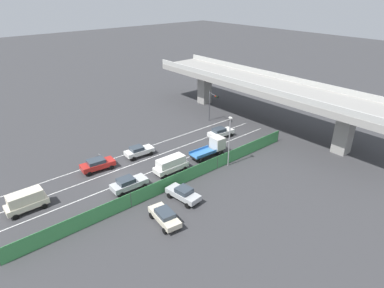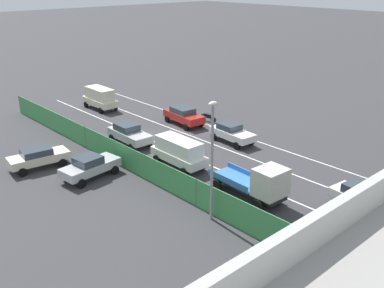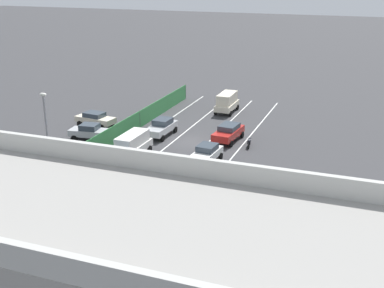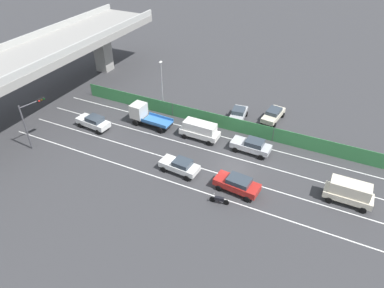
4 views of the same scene
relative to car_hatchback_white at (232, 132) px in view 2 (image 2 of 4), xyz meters
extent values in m
plane|color=#38383A|center=(3.24, -4.94, -0.89)|extent=(300.00, 300.00, 0.00)
cube|color=silver|center=(-1.80, -0.51, -0.89)|extent=(0.14, 44.85, 0.01)
cube|color=silver|center=(1.56, -0.51, -0.89)|extent=(0.14, 44.85, 0.01)
cube|color=silver|center=(4.92, -0.51, -0.89)|extent=(0.14, 44.85, 0.01)
cube|color=silver|center=(8.28, -0.51, -0.89)|extent=(0.14, 44.85, 0.01)
cube|color=#3D8E4C|center=(10.03, -0.51, 0.05)|extent=(0.06, 40.85, 1.88)
cylinder|color=#4C514C|center=(10.03, -20.94, 0.05)|extent=(0.10, 0.10, 1.88)
cylinder|color=#4C514C|center=(10.03, -7.32, 0.05)|extent=(0.10, 0.10, 1.88)
cylinder|color=#4C514C|center=(10.03, 6.30, 0.05)|extent=(0.10, 0.10, 1.88)
cube|color=silver|center=(0.01, 0.09, -0.10)|extent=(2.03, 4.36, 0.62)
cube|color=#333D47|center=(-0.02, -0.31, 0.47)|extent=(1.65, 1.91, 0.52)
cylinder|color=black|center=(-0.75, 1.59, -0.57)|extent=(0.27, 0.65, 0.64)
cylinder|color=black|center=(0.97, 1.47, -0.57)|extent=(0.27, 0.65, 0.64)
cylinder|color=black|center=(-0.96, -1.29, -0.57)|extent=(0.27, 0.65, 0.64)
cylinder|color=black|center=(0.76, -1.41, -0.57)|extent=(0.27, 0.65, 0.64)
cube|color=white|center=(3.01, 13.94, -0.07)|extent=(2.14, 4.59, 0.68)
cube|color=#333D47|center=(2.97, 13.53, 0.54)|extent=(1.70, 2.13, 0.55)
cylinder|color=black|center=(4.01, 15.36, -0.57)|extent=(0.28, 0.66, 0.64)
cylinder|color=black|center=(2.01, 12.51, -0.57)|extent=(0.28, 0.66, 0.64)
cylinder|color=black|center=(3.72, 12.35, -0.57)|extent=(0.28, 0.66, 0.64)
cube|color=silver|center=(6.75, 0.83, -0.07)|extent=(1.86, 4.80, 0.67)
cube|color=silver|center=(6.75, 0.83, 0.78)|extent=(1.64, 3.94, 1.04)
cylinder|color=black|center=(5.87, 2.47, -0.57)|extent=(0.23, 0.64, 0.64)
cylinder|color=black|center=(7.67, 2.44, -0.57)|extent=(0.23, 0.64, 0.64)
cylinder|color=black|center=(5.82, -0.79, -0.57)|extent=(0.23, 0.64, 0.64)
cylinder|color=black|center=(7.62, -0.81, -0.57)|extent=(0.23, 0.64, 0.64)
cube|color=beige|center=(3.04, -16.49, -0.08)|extent=(1.84, 4.46, 0.66)
cube|color=beige|center=(3.04, -16.49, 0.84)|extent=(1.62, 3.66, 1.18)
cylinder|color=black|center=(2.13, -14.97, -0.57)|extent=(0.22, 0.64, 0.64)
cylinder|color=black|center=(3.96, -14.98, -0.57)|extent=(0.22, 0.64, 0.64)
cylinder|color=black|center=(2.12, -18.00, -0.57)|extent=(0.22, 0.64, 0.64)
cylinder|color=black|center=(3.95, -18.00, -0.57)|extent=(0.22, 0.64, 0.64)
cube|color=#B7BABC|center=(6.77, -5.60, -0.08)|extent=(1.95, 4.56, 0.66)
cube|color=#333D47|center=(6.76, -6.02, 0.53)|extent=(1.65, 2.02, 0.57)
cylinder|color=black|center=(5.92, -4.04, -0.57)|extent=(0.24, 0.65, 0.64)
cylinder|color=black|center=(7.72, -4.10, -0.57)|extent=(0.24, 0.65, 0.64)
cylinder|color=black|center=(5.82, -7.11, -0.57)|extent=(0.24, 0.65, 0.64)
cylinder|color=black|center=(7.63, -7.16, -0.57)|extent=(0.24, 0.65, 0.64)
cube|color=red|center=(-0.13, -6.42, -0.06)|extent=(2.23, 4.64, 0.69)
cube|color=#333D47|center=(-0.15, -6.61, 0.53)|extent=(1.81, 2.37, 0.50)
cylinder|color=black|center=(-0.91, -4.82, -0.57)|extent=(0.28, 0.66, 0.64)
cylinder|color=black|center=(0.92, -4.98, -0.57)|extent=(0.28, 0.66, 0.64)
cylinder|color=black|center=(-1.18, -7.86, -0.57)|extent=(0.28, 0.66, 0.64)
cylinder|color=black|center=(0.64, -8.03, -0.57)|extent=(0.28, 0.66, 0.64)
cube|color=black|center=(6.67, 7.56, -0.16)|extent=(1.77, 5.52, 0.25)
cube|color=beige|center=(6.75, 9.47, 0.85)|extent=(1.99, 1.72, 1.78)
cube|color=#3875BC|center=(6.63, 6.67, 0.01)|extent=(2.07, 3.75, 0.10)
cube|color=#3875BC|center=(5.71, 6.71, 0.21)|extent=(0.24, 3.67, 0.41)
cube|color=#3875BC|center=(7.55, 6.63, 0.21)|extent=(0.24, 3.67, 0.41)
cylinder|color=black|center=(5.79, 9.45, -0.49)|extent=(0.29, 0.81, 0.80)
cylinder|color=black|center=(7.71, 9.37, -0.49)|extent=(0.29, 0.81, 0.80)
cylinder|color=black|center=(5.63, 5.75, -0.49)|extent=(0.29, 0.81, 0.80)
cylinder|color=black|center=(7.55, 5.66, -0.49)|extent=(0.29, 0.81, 0.80)
cylinder|color=black|center=(-2.61, -4.86, -0.59)|extent=(0.18, 0.61, 0.60)
cylinder|color=black|center=(-2.42, -6.20, -0.59)|extent=(0.18, 0.61, 0.60)
cube|color=black|center=(-2.51, -5.53, -0.31)|extent=(0.41, 0.95, 0.36)
cylinder|color=#B2B2B2|center=(-2.59, -4.97, 0.03)|extent=(0.60, 0.11, 0.03)
cube|color=beige|center=(14.74, -6.06, -0.11)|extent=(4.56, 2.23, 0.60)
cube|color=#333D47|center=(14.86, -6.07, 0.44)|extent=(2.29, 1.75, 0.48)
cylinder|color=black|center=(13.16, -6.72, -0.57)|extent=(0.66, 0.30, 0.64)
cylinder|color=black|center=(13.36, -5.03, -0.57)|extent=(0.66, 0.30, 0.64)
cylinder|color=black|center=(16.12, -7.08, -0.57)|extent=(0.66, 0.30, 0.64)
cylinder|color=black|center=(16.33, -5.39, -0.57)|extent=(0.66, 0.30, 0.64)
cube|color=#B2B5B7|center=(12.74, -1.92, -0.10)|extent=(4.50, 2.26, 0.62)
cube|color=#333D47|center=(12.89, -1.90, 0.49)|extent=(1.91, 1.74, 0.55)
cylinder|color=black|center=(11.39, -2.97, -0.57)|extent=(0.66, 0.30, 0.64)
cylinder|color=black|center=(11.18, -1.23, -0.57)|extent=(0.66, 0.30, 0.64)
cylinder|color=black|center=(14.31, -2.61, -0.57)|extent=(0.66, 0.30, 0.64)
cylinder|color=black|center=(14.10, -0.87, -0.57)|extent=(0.66, 0.30, 0.64)
cylinder|color=gray|center=(10.43, 8.02, 2.59)|extent=(0.16, 0.16, 6.97)
ellipsoid|color=silver|center=(10.43, 8.02, 6.26)|extent=(0.60, 0.36, 0.28)
cone|color=orange|center=(8.84, -0.10, -0.54)|extent=(0.36, 0.36, 0.71)
cube|color=black|center=(8.84, -0.10, -0.87)|extent=(0.47, 0.47, 0.03)
camera|label=1|loc=(38.10, -22.06, 22.00)|focal=31.02mm
camera|label=2|loc=(26.92, 24.42, 12.87)|focal=41.53mm
camera|label=3|loc=(-13.18, 38.64, 15.30)|focal=46.54mm
camera|label=4|loc=(-25.54, -13.80, 23.27)|focal=32.90mm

